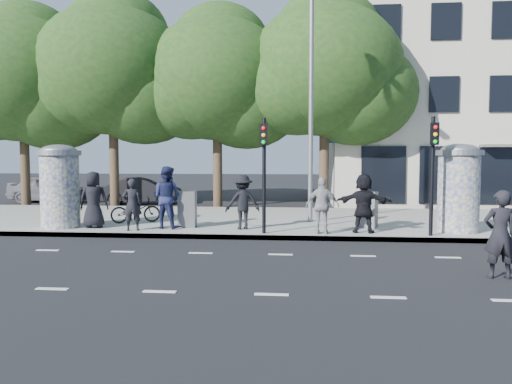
# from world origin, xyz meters

# --- Properties ---
(ground) EXTENTS (120.00, 120.00, 0.00)m
(ground) POSITION_xyz_m (0.00, 0.00, 0.00)
(ground) COLOR black
(ground) RESTS_ON ground
(sidewalk) EXTENTS (40.00, 8.00, 0.15)m
(sidewalk) POSITION_xyz_m (0.00, 7.50, 0.07)
(sidewalk) COLOR gray
(sidewalk) RESTS_ON ground
(curb) EXTENTS (40.00, 0.10, 0.16)m
(curb) POSITION_xyz_m (0.00, 3.55, 0.07)
(curb) COLOR slate
(curb) RESTS_ON ground
(lane_dash_near) EXTENTS (32.00, 0.12, 0.01)m
(lane_dash_near) POSITION_xyz_m (0.00, -2.20, 0.00)
(lane_dash_near) COLOR silver
(lane_dash_near) RESTS_ON ground
(lane_dash_far) EXTENTS (32.00, 0.12, 0.01)m
(lane_dash_far) POSITION_xyz_m (0.00, 1.40, 0.00)
(lane_dash_far) COLOR silver
(lane_dash_far) RESTS_ON ground
(ad_column_left) EXTENTS (1.36, 1.36, 2.65)m
(ad_column_left) POSITION_xyz_m (-7.20, 4.50, 1.54)
(ad_column_left) COLOR beige
(ad_column_left) RESTS_ON sidewalk
(ad_column_right) EXTENTS (1.36, 1.36, 2.65)m
(ad_column_right) POSITION_xyz_m (5.20, 4.70, 1.54)
(ad_column_right) COLOR beige
(ad_column_right) RESTS_ON sidewalk
(traffic_pole_near) EXTENTS (0.22, 0.31, 3.40)m
(traffic_pole_near) POSITION_xyz_m (-0.60, 3.79, 2.23)
(traffic_pole_near) COLOR black
(traffic_pole_near) RESTS_ON sidewalk
(traffic_pole_far) EXTENTS (0.22, 0.31, 3.40)m
(traffic_pole_far) POSITION_xyz_m (4.20, 3.79, 2.23)
(traffic_pole_far) COLOR black
(traffic_pole_far) RESTS_ON sidewalk
(street_lamp) EXTENTS (0.25, 0.93, 8.00)m
(street_lamp) POSITION_xyz_m (0.80, 6.63, 4.79)
(street_lamp) COLOR slate
(street_lamp) RESTS_ON sidewalk
(tree_far_left) EXTENTS (7.20, 7.20, 9.26)m
(tree_far_left) POSITION_xyz_m (-13.00, 12.50, 6.19)
(tree_far_left) COLOR #38281C
(tree_far_left) RESTS_ON ground
(tree_mid_left) EXTENTS (7.20, 7.20, 9.57)m
(tree_mid_left) POSITION_xyz_m (-8.50, 12.50, 6.50)
(tree_mid_left) COLOR #38281C
(tree_mid_left) RESTS_ON ground
(tree_near_left) EXTENTS (6.80, 6.80, 8.97)m
(tree_near_left) POSITION_xyz_m (-3.50, 12.70, 6.06)
(tree_near_left) COLOR #38281C
(tree_near_left) RESTS_ON ground
(tree_center) EXTENTS (7.00, 7.00, 9.30)m
(tree_center) POSITION_xyz_m (1.50, 12.30, 6.31)
(tree_center) COLOR #38281C
(tree_center) RESTS_ON ground
(building) EXTENTS (20.30, 15.85, 12.00)m
(building) POSITION_xyz_m (12.00, 19.99, 5.99)
(building) COLOR #BCB29D
(building) RESTS_ON ground
(ped_a) EXTENTS (0.98, 0.74, 1.80)m
(ped_a) POSITION_xyz_m (-6.09, 4.49, 1.05)
(ped_a) COLOR black
(ped_a) RESTS_ON sidewalk
(ped_b) EXTENTS (0.67, 0.53, 1.60)m
(ped_b) POSITION_xyz_m (-4.67, 4.04, 0.95)
(ped_b) COLOR black
(ped_b) RESTS_ON sidewalk
(ped_c) EXTENTS (1.12, 0.97, 1.96)m
(ped_c) POSITION_xyz_m (-3.75, 4.61, 1.13)
(ped_c) COLOR #1C2148
(ped_c) RESTS_ON sidewalk
(ped_d) EXTENTS (1.24, 0.94, 1.70)m
(ped_d) POSITION_xyz_m (-1.33, 4.65, 1.00)
(ped_d) COLOR black
(ped_d) RESTS_ON sidewalk
(ped_e) EXTENTS (1.00, 0.60, 1.66)m
(ped_e) POSITION_xyz_m (1.11, 3.91, 0.98)
(ped_e) COLOR #98989B
(ped_e) RESTS_ON sidewalk
(ped_f) EXTENTS (1.72, 0.86, 1.77)m
(ped_f) POSITION_xyz_m (2.34, 4.22, 1.03)
(ped_f) COLOR black
(ped_f) RESTS_ON sidewalk
(man_road) EXTENTS (0.66, 0.45, 1.76)m
(man_road) POSITION_xyz_m (4.41, -0.59, 0.88)
(man_road) COLOR black
(man_road) RESTS_ON ground
(bicycle) EXTENTS (1.22, 1.76, 0.88)m
(bicycle) POSITION_xyz_m (-5.18, 5.83, 0.59)
(bicycle) COLOR black
(bicycle) RESTS_ON sidewalk
(cabinet_left) EXTENTS (0.57, 0.42, 1.16)m
(cabinet_left) POSITION_xyz_m (-3.15, 4.88, 0.73)
(cabinet_left) COLOR #5E5F62
(cabinet_left) RESTS_ON sidewalk
(cabinet_right) EXTENTS (0.66, 0.59, 1.15)m
(cabinet_right) POSITION_xyz_m (2.61, 5.33, 0.72)
(cabinet_right) COLOR slate
(cabinet_right) RESTS_ON sidewalk
(car_left) EXTENTS (2.04, 4.35, 1.44)m
(car_left) POSITION_xyz_m (-12.89, 14.54, 0.72)
(car_left) COLOR slate
(car_left) RESTS_ON ground
(car_mid) EXTENTS (2.14, 4.30, 1.35)m
(car_mid) POSITION_xyz_m (-7.64, 14.01, 0.68)
(car_mid) COLOR black
(car_mid) RESTS_ON ground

